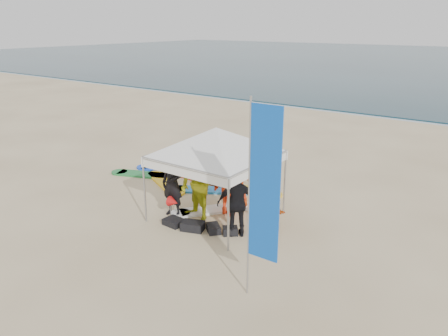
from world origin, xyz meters
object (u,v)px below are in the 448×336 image
at_px(person_orange_b, 238,180).
at_px(person_seated, 272,217).
at_px(marker_pennant, 173,202).
at_px(feather_flag, 263,187).
at_px(person_black_a, 173,183).
at_px(person_black_b, 238,204).
at_px(person_yellow, 196,185).
at_px(surfboard_spread, 192,184).
at_px(person_orange_a, 229,185).
at_px(canopy_tent, 216,128).

distance_m(person_orange_b, person_seated, 1.82).
bearing_deg(person_orange_b, marker_pennant, 45.94).
bearing_deg(person_seated, feather_flag, -144.71).
xyz_separation_m(person_black_a, person_black_b, (2.07, 0.03, -0.08)).
height_order(person_yellow, surfboard_spread, person_yellow).
bearing_deg(person_orange_b, person_black_a, 37.80).
bearing_deg(surfboard_spread, person_black_b, -33.33).
relative_size(person_orange_a, marker_pennant, 2.66).
relative_size(person_black_b, surfboard_spread, 0.31).
bearing_deg(surfboard_spread, person_seated, -20.71).
distance_m(marker_pennant, surfboard_spread, 2.68).
bearing_deg(person_black_a, person_black_b, 2.24).
relative_size(person_black_a, person_orange_b, 1.13).
height_order(person_orange_a, feather_flag, feather_flag).
bearing_deg(canopy_tent, person_orange_b, 84.63).
xyz_separation_m(person_black_a, person_orange_a, (1.17, 0.95, -0.08)).
xyz_separation_m(person_yellow, surfboard_spread, (-1.77, 1.93, -0.94)).
bearing_deg(person_yellow, person_black_a, -151.46).
distance_m(person_black_b, canopy_tent, 2.01).
height_order(person_yellow, person_seated, person_yellow).
distance_m(person_yellow, person_orange_a, 0.92).
bearing_deg(person_black_a, marker_pennant, -44.92).
bearing_deg(person_yellow, person_seated, 27.54).
relative_size(feather_flag, marker_pennant, 5.99).
xyz_separation_m(person_orange_a, marker_pennant, (-0.97, -1.15, -0.35)).
relative_size(person_black_a, surfboard_spread, 0.34).
relative_size(person_orange_a, person_seated, 2.02).
distance_m(person_black_b, marker_pennant, 1.92).
height_order(person_seated, canopy_tent, canopy_tent).
bearing_deg(person_black_b, marker_pennant, -29.51).
bearing_deg(person_black_b, canopy_tent, -64.77).
bearing_deg(marker_pennant, person_orange_b, 62.14).
height_order(person_orange_a, marker_pennant, person_orange_a).
bearing_deg(canopy_tent, surfboard_spread, 144.31).
relative_size(marker_pennant, surfboard_spread, 0.12).
relative_size(canopy_tent, surfboard_spread, 0.68).
xyz_separation_m(person_black_b, marker_pennant, (-1.88, -0.23, -0.35)).
bearing_deg(feather_flag, person_orange_a, 133.88).
bearing_deg(feather_flag, person_orange_b, 129.67).
relative_size(person_orange_b, canopy_tent, 0.44).
relative_size(person_yellow, person_black_b, 1.15).
distance_m(canopy_tent, feather_flag, 3.78).
relative_size(person_yellow, person_orange_b, 1.19).
xyz_separation_m(canopy_tent, surfboard_spread, (-2.10, 1.51, -2.42)).
xyz_separation_m(canopy_tent, feather_flag, (2.87, -2.46, -0.20)).
bearing_deg(person_seated, person_black_b, 147.52).
height_order(canopy_tent, feather_flag, feather_flag).
bearing_deg(person_black_a, feather_flag, -24.25).
xyz_separation_m(person_yellow, canopy_tent, (0.33, 0.42, 1.48)).
height_order(person_black_a, surfboard_spread, person_black_a).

